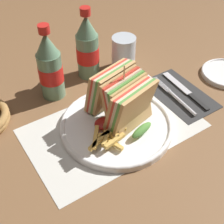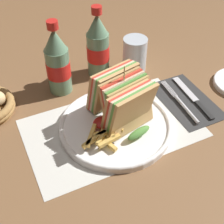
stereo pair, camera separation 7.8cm
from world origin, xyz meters
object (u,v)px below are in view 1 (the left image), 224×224
at_px(club_sandwich, 122,99).
at_px(glass_near, 123,55).
at_px(fork, 178,99).
at_px(knife, 186,91).
at_px(coke_bottle_near, 50,67).
at_px(plate_main, 116,125).
at_px(coke_bottle_far, 87,48).

height_order(club_sandwich, glass_near, club_sandwich).
relative_size(fork, knife, 0.97).
relative_size(knife, coke_bottle_near, 0.90).
height_order(club_sandwich, knife, club_sandwich).
height_order(plate_main, fork, plate_main).
distance_m(coke_bottle_near, glass_near, 0.24).
xyz_separation_m(plate_main, club_sandwich, (0.02, 0.01, 0.07)).
height_order(club_sandwich, fork, club_sandwich).
bearing_deg(coke_bottle_far, fork, -59.91).
relative_size(fork, coke_bottle_far, 0.87).
bearing_deg(fork, glass_near, 102.48).
relative_size(plate_main, glass_near, 2.68).
distance_m(club_sandwich, knife, 0.23).
bearing_deg(knife, club_sandwich, -176.83).
bearing_deg(knife, glass_near, 115.31).
height_order(knife, coke_bottle_near, coke_bottle_near).
relative_size(club_sandwich, knife, 1.00).
bearing_deg(club_sandwich, glass_near, 54.34).
height_order(plate_main, club_sandwich, club_sandwich).
xyz_separation_m(club_sandwich, coke_bottle_near, (-0.10, 0.20, 0.02)).
xyz_separation_m(knife, coke_bottle_far, (-0.19, 0.23, 0.09)).
relative_size(plate_main, club_sandwich, 1.46).
bearing_deg(coke_bottle_near, club_sandwich, -63.86).
relative_size(club_sandwich, coke_bottle_near, 0.90).
bearing_deg(coke_bottle_far, knife, -50.64).
height_order(club_sandwich, coke_bottle_near, coke_bottle_near).
bearing_deg(plate_main, coke_bottle_far, 76.22).
height_order(plate_main, knife, plate_main).
distance_m(fork, coke_bottle_near, 0.36).
bearing_deg(knife, fork, -157.48).
relative_size(club_sandwich, glass_near, 1.83).
xyz_separation_m(coke_bottle_far, glass_near, (0.11, -0.03, -0.05)).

